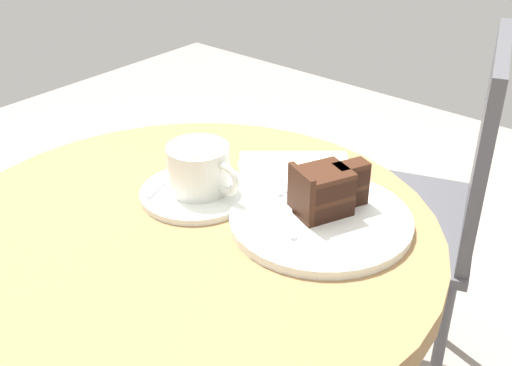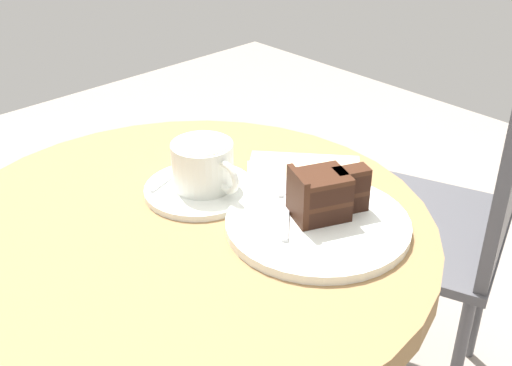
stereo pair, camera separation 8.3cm
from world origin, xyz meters
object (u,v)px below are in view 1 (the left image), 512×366
(napkin, at_px, (296,180))
(teaspoon, at_px, (172,175))
(saucer, at_px, (196,193))
(cake_plate, at_px, (321,220))
(fork, at_px, (287,201))
(cafe_chair, at_px, (425,197))
(coffee_cup, at_px, (199,167))
(cake_slice, at_px, (326,190))

(napkin, bearing_deg, teaspoon, -140.09)
(teaspoon, bearing_deg, napkin, -68.21)
(saucer, bearing_deg, cake_plate, 17.13)
(saucer, distance_m, fork, 0.13)
(cafe_chair, bearing_deg, coffee_cup, -28.53)
(napkin, bearing_deg, saucer, -124.15)
(teaspoon, distance_m, cake_plate, 0.23)
(coffee_cup, distance_m, cake_slice, 0.17)
(coffee_cup, distance_m, fork, 0.13)
(saucer, height_order, cake_plate, cake_plate)
(coffee_cup, distance_m, cake_plate, 0.18)
(saucer, relative_size, napkin, 0.64)
(cake_slice, distance_m, fork, 0.06)
(cake_slice, bearing_deg, cafe_chair, 98.88)
(cake_plate, relative_size, cake_slice, 2.18)
(saucer, xyz_separation_m, napkin, (0.08, 0.12, -0.00))
(cafe_chair, bearing_deg, cake_slice, -10.74)
(fork, xyz_separation_m, cafe_chair, (-0.03, 0.51, -0.24))
(fork, height_order, napkin, fork)
(cafe_chair, bearing_deg, cake_plate, -10.55)
(fork, xyz_separation_m, napkin, (-0.04, 0.07, -0.01))
(cake_plate, relative_size, napkin, 0.98)
(teaspoon, height_order, fork, fork)
(cake_plate, bearing_deg, cake_slice, 105.94)
(saucer, xyz_separation_m, coffee_cup, (0.00, 0.01, 0.04))
(cake_plate, height_order, fork, fork)
(coffee_cup, xyz_separation_m, cake_slice, (0.16, 0.06, -0.00))
(saucer, height_order, fork, fork)
(saucer, relative_size, coffee_cup, 1.33)
(coffee_cup, relative_size, cake_slice, 1.07)
(coffee_cup, height_order, cafe_chair, cafe_chair)
(fork, bearing_deg, saucer, 69.78)
(coffee_cup, xyz_separation_m, napkin, (0.08, 0.11, -0.04))
(fork, bearing_deg, cake_plate, -129.54)
(saucer, relative_size, cake_slice, 1.43)
(fork, bearing_deg, teaspoon, 61.01)
(cake_slice, height_order, cafe_chair, cafe_chair)
(cake_slice, bearing_deg, teaspoon, -165.00)
(cake_plate, xyz_separation_m, cafe_chair, (-0.08, 0.51, -0.23))
(teaspoon, relative_size, fork, 0.92)
(coffee_cup, xyz_separation_m, fork, (0.12, 0.04, -0.03))
(cake_plate, bearing_deg, saucer, -162.87)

